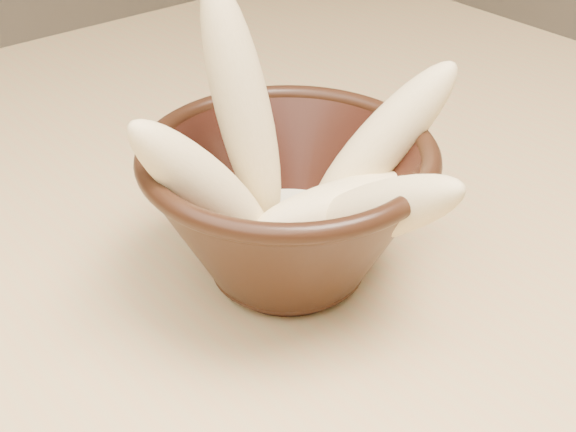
{
  "coord_description": "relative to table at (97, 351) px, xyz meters",
  "views": [
    {
      "loc": [
        -0.16,
        -0.41,
        1.06
      ],
      "look_at": [
        0.09,
        -0.1,
        0.8
      ],
      "focal_mm": 50.0,
      "sensor_mm": 36.0,
      "label": 1
    }
  ],
  "objects": [
    {
      "name": "table",
      "position": [
        0.0,
        0.0,
        0.0
      ],
      "size": [
        1.2,
        0.8,
        0.75
      ],
      "color": "tan",
      "rests_on": "ground"
    },
    {
      "name": "bowl",
      "position": [
        0.09,
        -0.1,
        0.13
      ],
      "size": [
        0.18,
        0.18,
        0.1
      ],
      "rotation": [
        0.0,
        0.0,
        0.32
      ],
      "color": "black",
      "rests_on": "table"
    },
    {
      "name": "milk_puddle",
      "position": [
        0.09,
        -0.1,
        0.11
      ],
      "size": [
        0.1,
        0.1,
        0.01
      ],
      "primitive_type": "cylinder",
      "color": "beige",
      "rests_on": "bowl"
    },
    {
      "name": "banana_upright",
      "position": [
        0.09,
        -0.07,
        0.19
      ],
      "size": [
        0.05,
        0.08,
        0.16
      ],
      "primitive_type": "ellipsoid",
      "rotation": [
        0.26,
        0.0,
        3.36
      ],
      "color": "#E3C886",
      "rests_on": "bowl"
    },
    {
      "name": "banana_left",
      "position": [
        0.04,
        -0.09,
        0.16
      ],
      "size": [
        0.11,
        0.05,
        0.12
      ],
      "primitive_type": "ellipsoid",
      "rotation": [
        0.67,
        0.0,
        -1.77
      ],
      "color": "#E3C886",
      "rests_on": "bowl"
    },
    {
      "name": "banana_right",
      "position": [
        0.15,
        -0.12,
        0.16
      ],
      "size": [
        0.11,
        0.08,
        0.12
      ],
      "primitive_type": "ellipsoid",
      "rotation": [
        0.71,
        0.0,
        1.09
      ],
      "color": "#E3C886",
      "rests_on": "bowl"
    },
    {
      "name": "banana_across",
      "position": [
        0.12,
        -0.12,
        0.14
      ],
      "size": [
        0.12,
        0.06,
        0.04
      ],
      "primitive_type": "ellipsoid",
      "rotation": [
        1.5,
        0.0,
        1.28
      ],
      "color": "#E3C886",
      "rests_on": "bowl"
    },
    {
      "name": "banana_front",
      "position": [
        0.11,
        -0.16,
        0.15
      ],
      "size": [
        0.05,
        0.12,
        0.1
      ],
      "primitive_type": "ellipsoid",
      "rotation": [
        0.96,
        0.0,
        0.17
      ],
      "color": "#E3C886",
      "rests_on": "bowl"
    }
  ]
}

